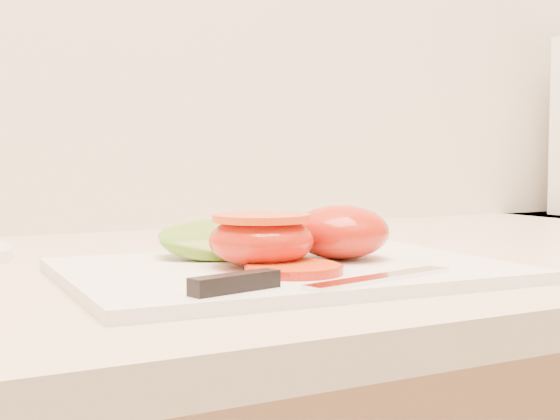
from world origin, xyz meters
name	(u,v)px	position (x,y,z in m)	size (l,w,h in m)	color
cutting_board	(286,270)	(-0.50, 1.56, 0.94)	(0.36, 0.26, 0.01)	white
tomato_half_dome	(340,232)	(-0.44, 1.56, 0.96)	(0.09, 0.09, 0.05)	red
tomato_half_cut	(261,238)	(-0.53, 1.55, 0.96)	(0.09, 0.09, 0.04)	red
tomato_slice_0	(294,269)	(-0.52, 1.51, 0.94)	(0.07, 0.07, 0.01)	#E03F11
tomato_slice_1	(296,267)	(-0.51, 1.52, 0.94)	(0.06, 0.06, 0.01)	#E03F11
lettuce_leaf_0	(235,240)	(-0.52, 1.63, 0.95)	(0.15, 0.10, 0.03)	#589828
knife	(295,281)	(-0.55, 1.46, 0.94)	(0.22, 0.05, 0.01)	silver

